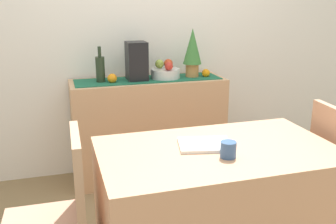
# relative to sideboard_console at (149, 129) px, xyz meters

# --- Properties ---
(room_wall_rear) EXTENTS (6.40, 0.06, 2.70)m
(room_wall_rear) POSITION_rel_sideboard_console_xyz_m (0.00, 0.26, 0.92)
(room_wall_rear) COLOR silver
(room_wall_rear) RESTS_ON ground
(sideboard_console) EXTENTS (1.28, 0.42, 0.86)m
(sideboard_console) POSITION_rel_sideboard_console_xyz_m (0.00, 0.00, 0.00)
(sideboard_console) COLOR tan
(sideboard_console) RESTS_ON ground
(table_runner) EXTENTS (1.20, 0.32, 0.01)m
(table_runner) POSITION_rel_sideboard_console_xyz_m (0.00, 0.00, 0.43)
(table_runner) COLOR #1A593E
(table_runner) RESTS_ON sideboard_console
(fruit_bowl) EXTENTS (0.24, 0.24, 0.08)m
(fruit_bowl) POSITION_rel_sideboard_console_xyz_m (0.15, 0.00, 0.48)
(fruit_bowl) COLOR silver
(fruit_bowl) RESTS_ON table_runner
(apple_front) EXTENTS (0.08, 0.08, 0.08)m
(apple_front) POSITION_rel_sideboard_console_xyz_m (0.19, 0.04, 0.55)
(apple_front) COLOR #BB3C1D
(apple_front) RESTS_ON fruit_bowl
(apple_right) EXTENTS (0.07, 0.07, 0.07)m
(apple_right) POSITION_rel_sideboard_console_xyz_m (0.16, -0.07, 0.55)
(apple_right) COLOR red
(apple_right) RESTS_ON fruit_bowl
(apple_upper) EXTENTS (0.07, 0.07, 0.07)m
(apple_upper) POSITION_rel_sideboard_console_xyz_m (0.11, 0.05, 0.55)
(apple_upper) COLOR #8AA23C
(apple_upper) RESTS_ON fruit_bowl
(wine_bottle) EXTENTS (0.07, 0.07, 0.29)m
(wine_bottle) POSITION_rel_sideboard_console_xyz_m (-0.39, 0.00, 0.54)
(wine_bottle) COLOR #22301F
(wine_bottle) RESTS_ON sideboard_console
(coffee_maker) EXTENTS (0.16, 0.18, 0.31)m
(coffee_maker) POSITION_rel_sideboard_console_xyz_m (-0.09, 0.00, 0.59)
(coffee_maker) COLOR black
(coffee_maker) RESTS_ON sideboard_console
(potted_plant) EXTENTS (0.16, 0.16, 0.41)m
(potted_plant) POSITION_rel_sideboard_console_xyz_m (0.39, 0.00, 0.66)
(potted_plant) COLOR #B57A43
(potted_plant) RESTS_ON sideboard_console
(orange_loose_mid) EXTENTS (0.08, 0.08, 0.08)m
(orange_loose_mid) POSITION_rel_sideboard_console_xyz_m (-0.30, -0.05, 0.47)
(orange_loose_mid) COLOR orange
(orange_loose_mid) RESTS_ON sideboard_console
(orange_loose_far) EXTENTS (0.07, 0.07, 0.07)m
(orange_loose_far) POSITION_rel_sideboard_console_xyz_m (0.50, -0.03, 0.47)
(orange_loose_far) COLOR orange
(orange_loose_far) RESTS_ON sideboard_console
(dining_table) EXTENTS (1.27, 0.75, 0.74)m
(dining_table) POSITION_rel_sideboard_console_xyz_m (0.07, -1.29, -0.06)
(dining_table) COLOR tan
(dining_table) RESTS_ON ground
(open_book) EXTENTS (0.32, 0.26, 0.02)m
(open_book) POSITION_rel_sideboard_console_xyz_m (0.02, -1.24, 0.32)
(open_book) COLOR white
(open_book) RESTS_ON dining_table
(coffee_cup) EXTENTS (0.08, 0.08, 0.08)m
(coffee_cup) POSITION_rel_sideboard_console_xyz_m (0.07, -1.41, 0.35)
(coffee_cup) COLOR #355586
(coffee_cup) RESTS_ON dining_table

